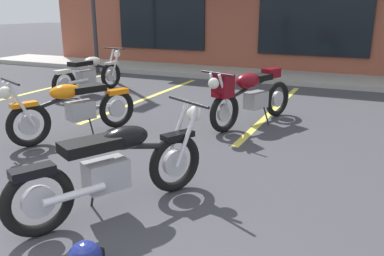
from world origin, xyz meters
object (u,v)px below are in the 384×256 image
object	(u,v)px
traffic_cone	(84,79)
motorcycle_silver_naked	(249,94)
motorcycle_foreground_classic	(116,166)
motorcycle_red_sportbike	(89,73)
motorcycle_green_cafe_racer	(74,107)

from	to	relation	value
traffic_cone	motorcycle_silver_naked	bearing A→B (deg)	-16.14
motorcycle_foreground_classic	motorcycle_silver_naked	xyz separation A→B (m)	(0.29, 3.43, 0.07)
motorcycle_silver_naked	motorcycle_red_sportbike	bearing A→B (deg)	165.84
motorcycle_red_sportbike	motorcycle_green_cafe_racer	size ratio (longest dim) A/B	1.06
motorcycle_silver_naked	motorcycle_green_cafe_racer	world-z (taller)	same
motorcycle_red_sportbike	motorcycle_green_cafe_racer	distance (m)	3.34
motorcycle_red_sportbike	traffic_cone	world-z (taller)	motorcycle_red_sportbike
motorcycle_red_sportbike	motorcycle_silver_naked	distance (m)	4.24
motorcycle_red_sportbike	traffic_cone	distance (m)	0.52
motorcycle_foreground_classic	motorcycle_red_sportbike	size ratio (longest dim) A/B	0.92
traffic_cone	motorcycle_foreground_classic	bearing A→B (deg)	-48.31
motorcycle_foreground_classic	traffic_cone	world-z (taller)	motorcycle_foreground_classic
motorcycle_red_sportbike	motorcycle_green_cafe_racer	bearing A→B (deg)	-55.69
motorcycle_silver_naked	motorcycle_green_cafe_racer	xyz separation A→B (m)	(-2.23, -1.72, -0.07)
motorcycle_red_sportbike	motorcycle_silver_naked	world-z (taller)	same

